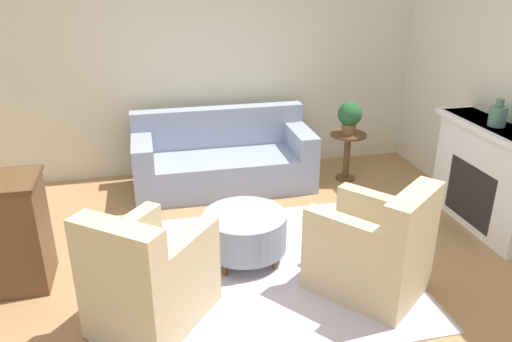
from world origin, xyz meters
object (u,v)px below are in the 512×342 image
Objects in this scene: armchair_left at (148,280)px; side_table at (347,149)px; armchair_right at (374,251)px; ottoman_table at (245,231)px; couch at (223,160)px; potted_plant_on_side_table at (350,116)px; vase_mantel_near at (498,115)px.

side_table is (2.52, 2.27, 0.03)m from armchair_left.
side_table is at bearing 72.93° from armchair_right.
armchair_left reaches higher than ottoman_table.
armchair_right is 2.37m from side_table.
armchair_left is at bearing -138.03° from side_table.
armchair_left reaches higher than couch.
potted_plant_on_side_table is (1.56, -0.16, 0.51)m from couch.
couch is 2.62m from armchair_left.
armchair_left is 3.39m from side_table.
couch is 1.72m from ottoman_table.
armchair_left is 3.43m from potted_plant_on_side_table.
potted_plant_on_side_table is at bearing 0.00° from side_table.
potted_plant_on_side_table is (-0.90, 1.46, -0.36)m from vase_mantel_near.
vase_mantel_near is at bearing -58.26° from side_table.
vase_mantel_near reaches higher than potted_plant_on_side_table.
vase_mantel_near is at bearing -33.36° from couch.
armchair_right is at bearing -37.19° from ottoman_table.
side_table is at bearing 41.97° from armchair_left.
vase_mantel_near is (2.46, -1.62, 0.88)m from couch.
armchair_left is 1.80× the size of side_table.
armchair_right is 4.13× the size of vase_mantel_near.
ottoman_table is at bearing -136.41° from potted_plant_on_side_table.
ottoman_table is 2.70m from vase_mantel_near.
couch is at bearing 109.51° from armchair_right.
vase_mantel_near is (0.90, -1.46, 0.80)m from side_table.
potted_plant_on_side_table reaches higher than armchair_right.
ottoman_table is 1.24× the size of side_table.
vase_mantel_near is at bearing 2.26° from ottoman_table.
ottoman_table is at bearing -92.55° from couch.
vase_mantel_near is at bearing 13.34° from armchair_left.
armchair_right is (1.83, 0.00, 0.00)m from armchair_left.
armchair_left is 3.62m from vase_mantel_near.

